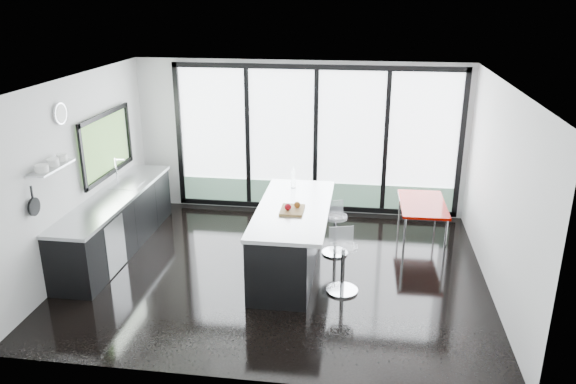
# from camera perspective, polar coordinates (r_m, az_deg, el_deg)

# --- Properties ---
(floor) EXTENTS (6.00, 5.00, 0.00)m
(floor) POSITION_cam_1_polar(r_m,az_deg,el_deg) (8.43, -0.97, -8.03)
(floor) COLOR black
(floor) RESTS_ON ground
(ceiling) EXTENTS (6.00, 5.00, 0.00)m
(ceiling) POSITION_cam_1_polar(r_m,az_deg,el_deg) (7.55, -1.09, 11.13)
(ceiling) COLOR white
(ceiling) RESTS_ON wall_back
(wall_back) EXTENTS (6.00, 0.09, 2.80)m
(wall_back) POSITION_cam_1_polar(r_m,az_deg,el_deg) (10.23, 2.66, 4.66)
(wall_back) COLOR silver
(wall_back) RESTS_ON ground
(wall_front) EXTENTS (6.00, 0.00, 2.80)m
(wall_front) POSITION_cam_1_polar(r_m,az_deg,el_deg) (5.61, -5.07, -7.15)
(wall_front) COLOR silver
(wall_front) RESTS_ON ground
(wall_left) EXTENTS (0.26, 5.00, 2.80)m
(wall_left) POSITION_cam_1_polar(r_m,az_deg,el_deg) (9.01, -19.80, 3.33)
(wall_left) COLOR silver
(wall_left) RESTS_ON ground
(wall_right) EXTENTS (0.00, 5.00, 2.80)m
(wall_right) POSITION_cam_1_polar(r_m,az_deg,el_deg) (8.00, 20.72, -0.02)
(wall_right) COLOR silver
(wall_right) RESTS_ON ground
(counter_cabinets) EXTENTS (0.69, 3.24, 1.36)m
(counter_cabinets) POSITION_cam_1_polar(r_m,az_deg,el_deg) (9.34, -17.03, -2.95)
(counter_cabinets) COLOR black
(counter_cabinets) RESTS_ON floor
(island) EXTENTS (1.04, 2.45, 1.30)m
(island) POSITION_cam_1_polar(r_m,az_deg,el_deg) (8.29, 0.01, -4.64)
(island) COLOR black
(island) RESTS_ON floor
(bar_stool_near) EXTENTS (0.55, 0.55, 0.70)m
(bar_stool_near) POSITION_cam_1_polar(r_m,az_deg,el_deg) (7.78, 5.58, -7.75)
(bar_stool_near) COLOR silver
(bar_stool_near) RESTS_ON floor
(bar_stool_far) EXTENTS (0.53, 0.53, 0.65)m
(bar_stool_far) POSITION_cam_1_polar(r_m,az_deg,el_deg) (8.85, 4.84, -4.34)
(bar_stool_far) COLOR silver
(bar_stool_far) RESTS_ON floor
(red_table) EXTENTS (0.75, 1.29, 0.68)m
(red_table) POSITION_cam_1_polar(r_m,az_deg,el_deg) (9.50, 13.37, -3.01)
(red_table) COLOR #860600
(red_table) RESTS_ON floor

